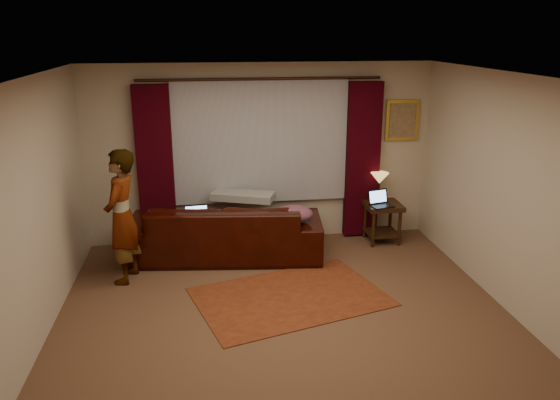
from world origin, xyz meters
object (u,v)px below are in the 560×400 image
object	(u,v)px
tiffany_lamp	(379,187)
person	(122,217)
laptop_table	(382,199)
end_table	(382,222)
sofa	(225,219)
laptop_sofa	(198,216)

from	to	relation	value
tiffany_lamp	person	world-z (taller)	person
tiffany_lamp	laptop_table	world-z (taller)	tiffany_lamp
end_table	laptop_table	distance (m)	0.44
end_table	tiffany_lamp	world-z (taller)	tiffany_lamp
end_table	person	size ratio (longest dim) A/B	0.35
sofa	laptop_sofa	distance (m)	0.42
sofa	tiffany_lamp	xyz separation A→B (m)	(2.30, 0.35, 0.27)
end_table	person	distance (m)	3.73
laptop_table	laptop_sofa	bearing A→B (deg)	170.60
laptop_sofa	end_table	world-z (taller)	laptop_sofa
person	sofa	bearing A→B (deg)	127.34
end_table	person	bearing A→B (deg)	-167.38
end_table	person	world-z (taller)	person
tiffany_lamp	person	distance (m)	3.70
laptop_table	person	world-z (taller)	person
tiffany_lamp	person	xyz separation A→B (m)	(-3.57, -0.95, 0.03)
laptop_table	person	distance (m)	3.60
end_table	laptop_table	world-z (taller)	laptop_table
end_table	laptop_table	xyz separation A→B (m)	(-0.07, -0.13, 0.41)
tiffany_lamp	laptop_table	distance (m)	0.30
sofa	person	size ratio (longest dim) A/B	1.57
laptop_sofa	sofa	bearing A→B (deg)	18.07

